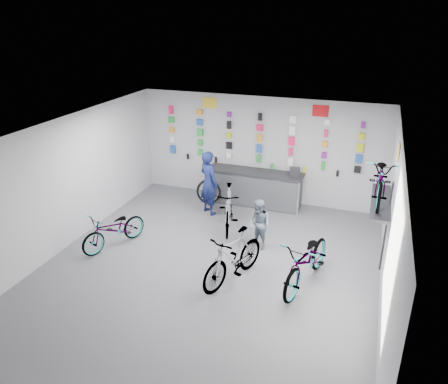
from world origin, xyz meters
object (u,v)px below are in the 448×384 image
at_px(bike_center, 233,257).
at_px(bike_right, 307,261).
at_px(counter, 254,188).
at_px(bike_left, 114,229).
at_px(bike_service, 228,208).
at_px(clerk, 209,183).
at_px(customer, 259,225).

bearing_deg(bike_center, bike_right, 35.53).
height_order(counter, bike_left, counter).
bearing_deg(counter, bike_left, -125.45).
bearing_deg(bike_center, counter, 120.09).
xyz_separation_m(bike_service, clerk, (-0.79, 0.68, 0.33)).
bearing_deg(customer, bike_right, -9.58).
distance_m(bike_center, bike_service, 2.35).
bearing_deg(bike_left, bike_service, 61.86).
xyz_separation_m(bike_service, customer, (0.99, -0.70, 0.05)).
bearing_deg(clerk, customer, 174.44).
bearing_deg(bike_service, bike_center, -84.76).
xyz_separation_m(counter, bike_right, (2.06, -3.43, 0.06)).
relative_size(bike_service, clerk, 1.04).
xyz_separation_m(bike_right, clerk, (-3.08, 2.49, 0.34)).
bearing_deg(customer, bike_service, 175.29).
xyz_separation_m(bike_left, bike_service, (2.21, 1.78, 0.10)).
bearing_deg(clerk, bike_left, 92.40).
xyz_separation_m(bike_left, bike_right, (4.49, -0.03, 0.10)).
height_order(bike_service, clerk, clerk).
bearing_deg(bike_center, customer, 105.48).
distance_m(bike_left, customer, 3.37).
bearing_deg(bike_right, bike_service, 154.51).
bearing_deg(clerk, bike_service, 171.71).
relative_size(bike_service, customer, 1.53).
xyz_separation_m(bike_left, bike_center, (3.06, -0.41, 0.11)).
distance_m(bike_left, bike_service, 2.84).
relative_size(bike_center, bike_service, 1.01).
xyz_separation_m(counter, customer, (0.77, -2.33, 0.11)).
xyz_separation_m(bike_center, bike_service, (-0.85, 2.19, -0.01)).
bearing_deg(bike_service, customer, -51.54).
bearing_deg(customer, bike_center, -64.41).
distance_m(counter, bike_center, 3.87).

